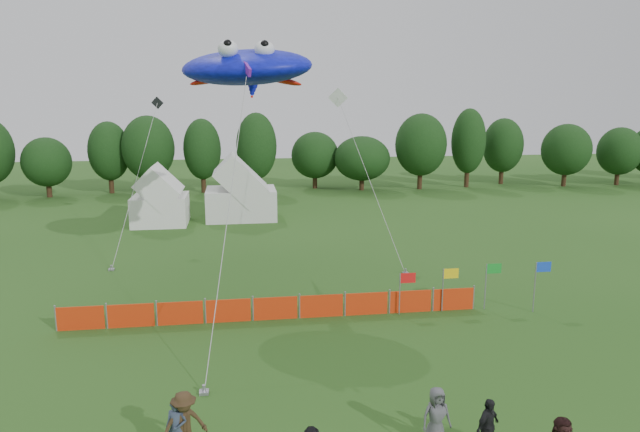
{
  "coord_description": "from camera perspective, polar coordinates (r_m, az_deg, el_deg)",
  "views": [
    {
      "loc": [
        -2.85,
        -13.79,
        9.24
      ],
      "look_at": [
        0.0,
        6.0,
        5.2
      ],
      "focal_mm": 32.0,
      "sensor_mm": 36.0,
      "label": 1
    }
  ],
  "objects": [
    {
      "name": "treeline",
      "position": [
        59.11,
        -3.86,
        6.49
      ],
      "size": [
        104.57,
        8.78,
        8.36
      ],
      "color": "#382314",
      "rests_on": "ground"
    },
    {
      "name": "tent_left",
      "position": [
        45.0,
        -15.69,
        1.51
      ],
      "size": [
        4.1,
        4.1,
        3.62
      ],
      "color": "white",
      "rests_on": "ground"
    },
    {
      "name": "tent_right",
      "position": [
        45.83,
        -7.91,
        2.2
      ],
      "size": [
        5.56,
        4.44,
        3.92
      ],
      "color": "silver",
      "rests_on": "ground"
    },
    {
      "name": "barrier_fence",
      "position": [
        24.87,
        -4.49,
        -9.19
      ],
      "size": [
        17.9,
        0.06,
        1.0
      ],
      "color": "red",
      "rests_on": "ground"
    },
    {
      "name": "flag_row",
      "position": [
        26.27,
        14.93,
        -6.32
      ],
      "size": [
        6.73,
        0.71,
        2.3
      ],
      "color": "gray",
      "rests_on": "ground"
    },
    {
      "name": "spectator_a",
      "position": [
        16.39,
        -14.16,
        -19.92
      ],
      "size": [
        0.68,
        0.55,
        1.62
      ],
      "primitive_type": "imported",
      "rotation": [
        0.0,
        0.0,
        -0.3
      ],
      "color": "#323D53",
      "rests_on": "ground"
    },
    {
      "name": "spectator_c",
      "position": [
        16.3,
        -13.41,
        -19.63
      ],
      "size": [
        1.33,
        0.99,
        1.84
      ],
      "primitive_type": "imported",
      "rotation": [
        0.0,
        0.0,
        0.28
      ],
      "color": "#392816",
      "rests_on": "ground"
    },
    {
      "name": "spectator_d",
      "position": [
        16.64,
        16.43,
        -19.59
      ],
      "size": [
        0.99,
        0.83,
        1.59
      ],
      "primitive_type": "imported",
      "rotation": [
        0.0,
        0.0,
        0.57
      ],
      "color": "black",
      "rests_on": "ground"
    },
    {
      "name": "spectator_e",
      "position": [
        16.67,
        11.55,
        -19.08
      ],
      "size": [
        0.86,
        0.6,
        1.68
      ],
      "primitive_type": "imported",
      "rotation": [
        0.0,
        0.0,
        0.08
      ],
      "color": "#4D4D52",
      "rests_on": "ground"
    },
    {
      "name": "stingray_kite",
      "position": [
        28.3,
        -7.33,
        14.44
      ],
      "size": [
        8.03,
        19.32,
        11.96
      ],
      "color": "#1018EC",
      "rests_on": "ground"
    },
    {
      "name": "small_kite_white",
      "position": [
        34.59,
        3.53,
        7.34
      ],
      "size": [
        3.34,
        7.27,
        10.07
      ],
      "color": "white",
      "rests_on": "ground"
    },
    {
      "name": "small_kite_dark",
      "position": [
        37.42,
        -17.54,
        4.86
      ],
      "size": [
        2.44,
        8.75,
        9.55
      ],
      "color": "black",
      "rests_on": "ground"
    }
  ]
}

